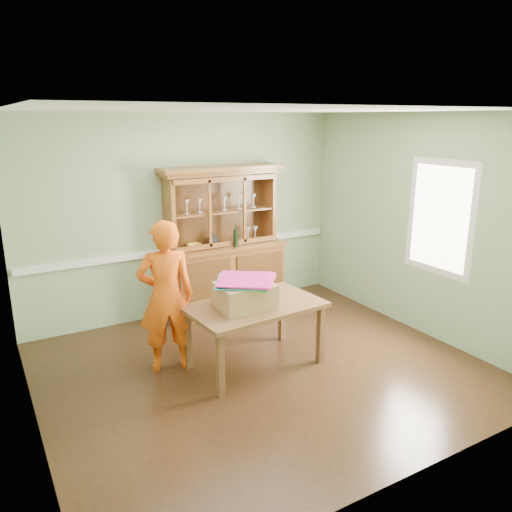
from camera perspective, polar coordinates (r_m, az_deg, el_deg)
floor at (r=5.55m, az=0.75°, el=-12.76°), size 4.50×4.50×0.00m
ceiling at (r=4.89m, az=0.86°, el=16.34°), size 4.50×4.50×0.00m
wall_back at (r=6.80m, az=-7.87°, el=4.55°), size 4.50×0.00×4.50m
wall_left at (r=4.40m, az=-25.34°, el=-2.97°), size 0.00×4.00×4.00m
wall_right at (r=6.47m, az=18.23°, el=3.33°), size 0.00×4.00×4.00m
wall_front at (r=3.57m, az=17.56°, el=-6.29°), size 4.50×0.00×4.50m
chair_rail at (r=6.88m, az=-7.65°, el=0.84°), size 4.41×0.05×0.08m
framed_map at (r=4.63m, az=-25.72°, el=0.47°), size 0.03×0.60×0.46m
window_panel at (r=6.23m, az=20.25°, el=4.12°), size 0.03×0.96×1.36m
china_hutch at (r=6.92m, az=-3.68°, el=-0.60°), size 1.71×0.57×2.01m
dining_table at (r=5.37m, az=-0.14°, el=-6.35°), size 1.48×0.95×0.71m
cardboard_box at (r=5.20m, az=-1.27°, el=-4.56°), size 0.58×0.47×0.26m
kite_stack at (r=5.19m, az=-1.21°, el=-2.81°), size 0.75×0.75×0.04m
person at (r=5.33m, az=-10.24°, el=-4.59°), size 0.67×0.52×1.64m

